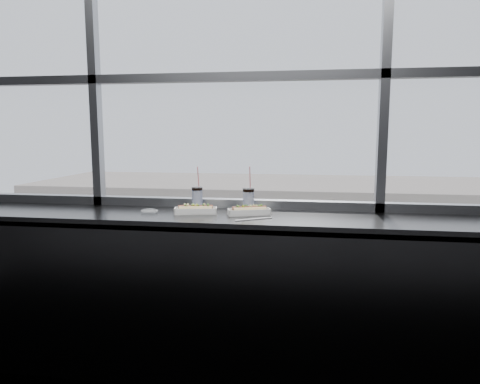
# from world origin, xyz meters

# --- Properties ---
(wall_back_lower) EXTENTS (6.00, 0.00, 6.00)m
(wall_back_lower) POSITION_xyz_m (0.00, 1.50, 0.55)
(wall_back_lower) COLOR black
(wall_back_lower) RESTS_ON ground
(window_glass) EXTENTS (6.00, 0.00, 6.00)m
(window_glass) POSITION_xyz_m (0.00, 1.52, 2.30)
(window_glass) COLOR silver
(window_glass) RESTS_ON ground
(window_mullions) EXTENTS (6.00, 0.08, 2.40)m
(window_mullions) POSITION_xyz_m (0.00, 1.50, 2.30)
(window_mullions) COLOR gray
(window_mullions) RESTS_ON ground
(counter) EXTENTS (6.00, 0.55, 0.06)m
(counter) POSITION_xyz_m (0.00, 1.23, 1.07)
(counter) COLOR #505050
(counter) RESTS_ON ground
(counter_fascia) EXTENTS (6.00, 0.04, 1.04)m
(counter_fascia) POSITION_xyz_m (0.00, 0.97, 0.55)
(counter_fascia) COLOR #505050
(counter_fascia) RESTS_ON ground
(hotdog_tray_left) EXTENTS (0.29, 0.14, 0.07)m
(hotdog_tray_left) POSITION_xyz_m (-0.20, 1.23, 1.13)
(hotdog_tray_left) COLOR white
(hotdog_tray_left) RESTS_ON counter
(hotdog_tray_right) EXTENTS (0.29, 0.17, 0.07)m
(hotdog_tray_right) POSITION_xyz_m (0.15, 1.25, 1.13)
(hotdog_tray_right) COLOR white
(hotdog_tray_right) RESTS_ON counter
(soda_cup_left) EXTENTS (0.08, 0.08, 0.29)m
(soda_cup_left) POSITION_xyz_m (-0.24, 1.42, 1.19)
(soda_cup_left) COLOR white
(soda_cup_left) RESTS_ON counter
(soda_cup_right) EXTENTS (0.08, 0.08, 0.30)m
(soda_cup_right) POSITION_xyz_m (0.13, 1.37, 1.19)
(soda_cup_right) COLOR white
(soda_cup_right) RESTS_ON counter
(loose_straw) EXTENTS (0.22, 0.14, 0.01)m
(loose_straw) POSITION_xyz_m (0.20, 1.09, 1.10)
(loose_straw) COLOR white
(loose_straw) RESTS_ON counter
(wrapper) EXTENTS (0.11, 0.08, 0.03)m
(wrapper) POSITION_xyz_m (-0.50, 1.21, 1.11)
(wrapper) COLOR silver
(wrapper) RESTS_ON counter
(plaza_ground) EXTENTS (120.00, 120.00, 0.00)m
(plaza_ground) POSITION_xyz_m (0.00, 45.00, -11.00)
(plaza_ground) COLOR #989591
(plaza_ground) RESTS_ON ground
(street_asphalt) EXTENTS (80.00, 10.00, 0.06)m
(street_asphalt) POSITION_xyz_m (0.00, 21.50, -10.97)
(street_asphalt) COLOR black
(street_asphalt) RESTS_ON plaza_ground
(far_sidewalk) EXTENTS (80.00, 6.00, 0.04)m
(far_sidewalk) POSITION_xyz_m (0.00, 29.50, -10.98)
(far_sidewalk) COLOR #989591
(far_sidewalk) RESTS_ON plaza_ground
(far_building) EXTENTS (50.00, 14.00, 8.00)m
(far_building) POSITION_xyz_m (0.00, 39.50, -7.00)
(far_building) COLOR #AFA194
(far_building) RESTS_ON plaza_ground
(car_near_b) EXTENTS (2.55, 6.11, 2.04)m
(car_near_b) POSITION_xyz_m (-6.47, 17.50, -9.92)
(car_near_b) COLOR black
(car_near_b) RESTS_ON street_asphalt
(car_far_b) EXTENTS (3.59, 7.00, 2.24)m
(car_far_b) POSITION_xyz_m (1.93, 25.50, -9.82)
(car_far_b) COLOR maroon
(car_far_b) RESTS_ON street_asphalt
(car_near_c) EXTENTS (2.38, 5.69, 1.90)m
(car_near_c) POSITION_xyz_m (0.19, 17.50, -9.99)
(car_near_c) COLOR #9F0E04
(car_near_c) RESTS_ON street_asphalt
(car_near_a) EXTENTS (3.16, 6.45, 2.08)m
(car_near_a) POSITION_xyz_m (-13.55, 17.50, -9.90)
(car_near_a) COLOR #9C9C9C
(car_near_a) RESTS_ON street_asphalt
(pedestrian_c) EXTENTS (1.01, 0.76, 2.28)m
(pedestrian_c) POSITION_xyz_m (4.08, 30.60, -9.82)
(pedestrian_c) COLOR #66605B
(pedestrian_c) RESTS_ON far_sidewalk
(pedestrian_b) EXTENTS (0.75, 1.00, 2.26)m
(pedestrian_b) POSITION_xyz_m (0.46, 30.50, -9.83)
(pedestrian_b) COLOR #66605B
(pedestrian_b) RESTS_ON far_sidewalk
(tree_left) EXTENTS (2.89, 2.89, 4.52)m
(tree_left) POSITION_xyz_m (-9.85, 29.50, -7.94)
(tree_left) COLOR #47382B
(tree_left) RESTS_ON far_sidewalk
(tree_center) EXTENTS (3.27, 3.27, 5.11)m
(tree_center) POSITION_xyz_m (0.87, 29.50, -7.54)
(tree_center) COLOR #47382B
(tree_center) RESTS_ON far_sidewalk
(tree_right) EXTENTS (3.22, 3.22, 5.03)m
(tree_right) POSITION_xyz_m (9.94, 29.50, -7.59)
(tree_right) COLOR #47382B
(tree_right) RESTS_ON far_sidewalk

